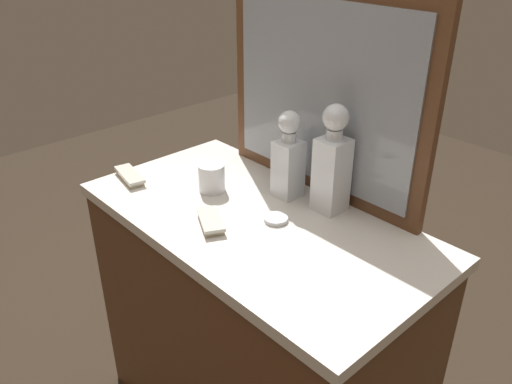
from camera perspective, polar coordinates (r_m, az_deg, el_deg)
dresser at (r=1.73m, az=0.00°, el=-14.92°), size 1.06×0.55×0.85m
dresser_mirror at (r=1.52m, az=7.32°, el=10.55°), size 0.73×0.03×0.60m
crystal_decanter_rear at (r=1.54m, az=3.55°, el=3.21°), size 0.07×0.07×0.27m
crystal_decanter_far_right at (r=1.47m, az=8.32°, el=2.55°), size 0.08×0.08×0.32m
crystal_tumbler_far_right at (r=1.60m, az=-4.88°, el=1.45°), size 0.08×0.08×0.09m
silver_brush_rear at (r=1.43m, az=-4.97°, el=-3.23°), size 0.14×0.11×0.02m
silver_brush_left at (r=1.72m, az=-13.69°, el=1.70°), size 0.16×0.08×0.02m
porcelain_dish at (r=1.45m, az=2.19°, el=-2.98°), size 0.07×0.07×0.01m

